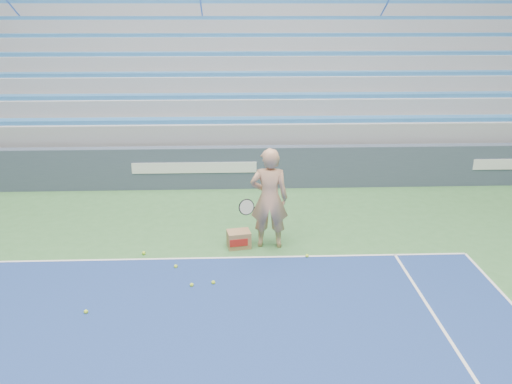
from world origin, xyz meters
TOP-DOWN VIEW (x-y plane):
  - sponsor_barrier at (0.00, 15.88)m, footprint 30.00×0.32m
  - bleachers at (0.00, 21.60)m, footprint 31.00×9.15m
  - tennis_player at (1.72, 12.40)m, footprint 0.99×0.88m
  - ball_box at (1.12, 12.37)m, footprint 0.50×0.41m
  - tennis_ball_0 at (-0.04, 11.55)m, footprint 0.07×0.07m
  - tennis_ball_1 at (0.67, 10.95)m, footprint 0.07×0.07m
  - tennis_ball_2 at (2.41, 11.86)m, footprint 0.07×0.07m
  - tennis_ball_3 at (-1.27, 10.14)m, footprint 0.07×0.07m
  - tennis_ball_4 at (-0.71, 12.10)m, footprint 0.07×0.07m
  - tennis_ball_5 at (0.31, 10.88)m, footprint 0.07×0.07m

SIDE VIEW (x-z plane):
  - tennis_ball_0 at x=-0.04m, z-range 0.00..0.07m
  - tennis_ball_1 at x=0.67m, z-range 0.00..0.07m
  - tennis_ball_2 at x=2.41m, z-range 0.00..0.07m
  - tennis_ball_3 at x=-1.27m, z-range 0.00..0.07m
  - tennis_ball_4 at x=-0.71m, z-range 0.00..0.07m
  - tennis_ball_5 at x=0.31m, z-range 0.00..0.07m
  - ball_box at x=1.12m, z-range 0.00..0.33m
  - sponsor_barrier at x=0.00m, z-range 0.00..1.10m
  - tennis_player at x=1.72m, z-range 0.00..2.01m
  - bleachers at x=0.00m, z-range -1.29..6.01m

